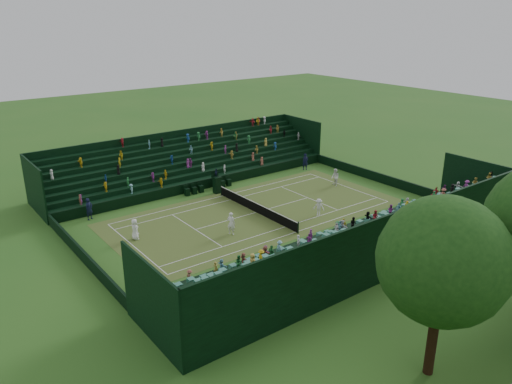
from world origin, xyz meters
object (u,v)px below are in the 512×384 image
tennis_net (256,207)px  player_far_east (319,207)px  player_far_west (335,177)px  umpire_chair (217,183)px  player_near_east (231,223)px  player_near_west (135,229)px

tennis_net → player_far_east: (3.92, 4.11, 0.27)m
tennis_net → player_far_west: player_far_west is taller
umpire_chair → player_near_east: (9.16, -4.51, -0.13)m
player_near_east → player_far_east: 8.70m
player_near_west → player_far_west: bearing=-92.7°
player_near_west → player_far_west: 22.41m
tennis_net → player_far_east: 5.68m
player_near_east → player_far_west: size_ratio=1.05×
player_near_east → player_far_west: bearing=-106.0°
tennis_net → umpire_chair: bearing=179.8°
player_near_west → player_far_east: 16.17m
player_far_west → tennis_net: bearing=-66.4°
player_near_west → player_far_east: bearing=-110.7°
umpire_chair → player_near_west: 12.42m
umpire_chair → player_near_east: 10.21m
umpire_chair → player_far_east: umpire_chair is taller
player_far_east → player_near_east: bearing=-131.9°
umpire_chair → player_far_west: umpire_chair is taller
player_near_west → player_far_east: player_near_west is taller
player_near_east → player_far_east: player_near_east is taller
player_near_east → player_near_west: bearing=31.4°
umpire_chair → player_near_east: umpire_chair is taller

